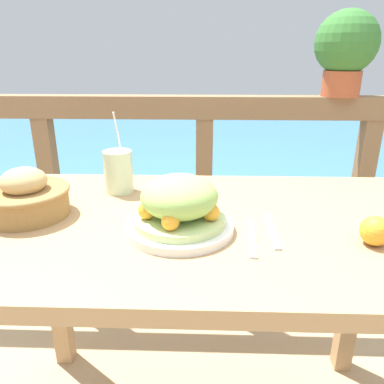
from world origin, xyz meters
TOP-DOWN VIEW (x-y plane):
  - patio_table at (0.00, 0.00)m, footprint 1.21×0.71m
  - railing_fence at (-0.00, 0.69)m, footprint 2.80×0.08m
  - sea_backdrop at (0.00, 3.19)m, footprint 12.00×4.00m
  - salad_plate at (-0.06, -0.06)m, footprint 0.26×0.26m
  - drink_glass at (-0.26, 0.19)m, footprint 0.09×0.09m
  - bread_basket at (-0.45, 0.01)m, footprint 0.22×0.22m
  - potted_plant at (0.54, 0.69)m, footprint 0.24×0.24m
  - fork at (0.11, -0.10)m, footprint 0.03×0.18m
  - knife at (0.16, -0.06)m, footprint 0.02×0.18m
  - orange_near_basket at (0.37, -0.12)m, footprint 0.07×0.07m

SIDE VIEW (x-z plane):
  - sea_backdrop at x=0.00m, z-range 0.00..0.36m
  - patio_table at x=0.00m, z-range 0.27..1.03m
  - railing_fence at x=0.00m, z-range 0.19..1.18m
  - fork at x=0.11m, z-range 0.76..0.77m
  - knife at x=0.16m, z-range 0.76..0.77m
  - orange_near_basket at x=0.37m, z-range 0.76..0.83m
  - bread_basket at x=-0.45m, z-range 0.75..0.88m
  - salad_plate at x=-0.06m, z-range 0.75..0.89m
  - drink_glass at x=-0.26m, z-range 0.70..0.95m
  - potted_plant at x=0.54m, z-range 1.01..1.33m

